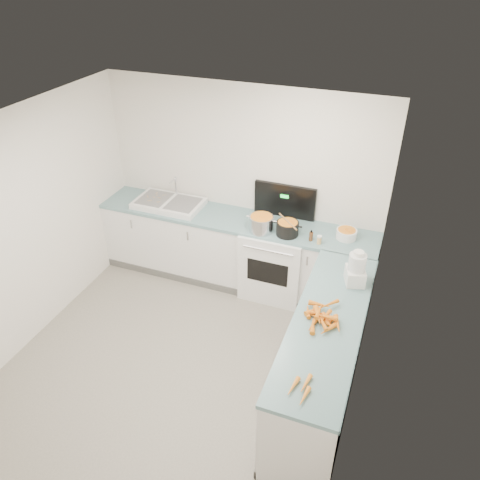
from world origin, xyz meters
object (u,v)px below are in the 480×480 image
(sink, at_px, (169,203))
(food_processor, at_px, (356,269))
(extract_bottle, at_px, (311,236))
(stove, at_px, (276,259))
(spice_jar, at_px, (319,240))
(steel_pot, at_px, (261,224))
(black_pot, at_px, (287,229))
(mixing_bowl, at_px, (346,234))

(sink, bearing_deg, food_processor, -17.28)
(extract_bottle, bearing_deg, sink, 174.94)
(stove, xyz_separation_m, spice_jar, (0.54, -0.18, 0.51))
(steel_pot, distance_m, food_processor, 1.33)
(food_processor, bearing_deg, stove, 143.67)
(stove, xyz_separation_m, steel_pot, (-0.15, -0.15, 0.55))
(extract_bottle, bearing_deg, black_pot, 173.89)
(food_processor, bearing_deg, sink, 162.72)
(steel_pot, height_order, spice_jar, steel_pot)
(sink, distance_m, mixing_bowl, 2.26)
(stove, distance_m, spice_jar, 0.77)
(black_pot, distance_m, food_processor, 1.08)
(stove, distance_m, mixing_bowl, 0.96)
(stove, distance_m, food_processor, 1.42)
(stove, distance_m, sink, 1.54)
(sink, relative_size, food_processor, 2.32)
(black_pot, distance_m, mixing_bowl, 0.67)
(steel_pot, distance_m, spice_jar, 0.70)
(mixing_bowl, distance_m, spice_jar, 0.35)
(mixing_bowl, xyz_separation_m, food_processor, (0.22, -0.80, 0.10))
(steel_pot, xyz_separation_m, extract_bottle, (0.59, -0.00, -0.03))
(sink, height_order, spice_jar, sink)
(food_processor, bearing_deg, steel_pot, 152.68)
(steel_pot, bearing_deg, mixing_bowl, 11.31)
(stove, xyz_separation_m, sink, (-1.45, 0.02, 0.50))
(steel_pot, relative_size, food_processor, 0.78)
(steel_pot, xyz_separation_m, mixing_bowl, (0.96, 0.19, -0.03))
(sink, distance_m, black_pot, 1.61)
(black_pot, bearing_deg, stove, 142.21)
(extract_bottle, relative_size, spice_jar, 1.27)
(black_pot, bearing_deg, food_processor, -36.06)
(extract_bottle, xyz_separation_m, spice_jar, (0.10, -0.03, -0.01))
(black_pot, height_order, spice_jar, black_pot)
(stove, height_order, extract_bottle, stove)
(steel_pot, bearing_deg, black_pot, 4.78)
(stove, bearing_deg, extract_bottle, -18.96)
(steel_pot, height_order, extract_bottle, steel_pot)
(mixing_bowl, relative_size, food_processor, 0.63)
(stove, height_order, black_pot, stove)
(sink, xyz_separation_m, spice_jar, (1.99, -0.20, 0.01))
(black_pot, height_order, mixing_bowl, black_pot)
(food_processor, bearing_deg, black_pot, 143.94)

